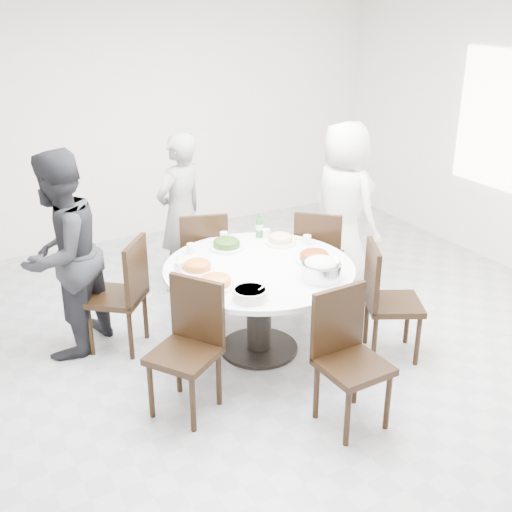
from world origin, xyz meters
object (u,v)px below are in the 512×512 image
chair_s (354,363)px  chair_se (394,301)px  diner_middle (181,213)px  diner_left (61,255)px  diner_right (344,206)px  chair_sw (184,352)px  chair_n (202,258)px  chair_ne (319,256)px  beverage_bottle (259,225)px  rice_bowl (321,271)px  soup_bowl (250,294)px  chair_nw (116,295)px  dining_table (259,309)px

chair_s → chair_se: bearing=33.0°
diner_middle → diner_left: size_ratio=0.93×
diner_right → diner_left: (-2.68, 0.03, 0.02)m
diner_middle → diner_left: 1.42m
chair_sw → chair_s: same height
chair_s → chair_n: bearing=91.9°
chair_ne → beverage_bottle: bearing=34.7°
chair_s → diner_left: diner_left is taller
diner_right → chair_ne: bearing=110.9°
diner_left → rice_bowl: bearing=102.6°
diner_middle → chair_se: bearing=92.9°
chair_s → chair_se: same height
chair_ne → chair_se: (0.00, -1.04, 0.00)m
diner_left → chair_ne: bearing=131.4°
diner_middle → soup_bowl: size_ratio=6.32×
chair_n → soup_bowl: (-0.27, -1.43, 0.31)m
chair_se → beverage_bottle: size_ratio=4.28×
chair_se → chair_ne: bearing=27.8°
chair_sw → rice_bowl: chair_sw is taller
chair_nw → rice_bowl: bearing=90.8°
chair_n → soup_bowl: chair_n is taller
chair_s → diner_right: diner_right is taller
chair_sw → soup_bowl: bearing=56.8°
chair_n → chair_s: same height
chair_ne → chair_nw: same height
chair_ne → diner_middle: (-0.98, 0.92, 0.30)m
chair_ne → chair_sw: bearing=70.4°
chair_sw → diner_left: size_ratio=0.57×
chair_nw → beverage_bottle: 1.35m
chair_ne → soup_bowl: 1.58m
chair_n → dining_table: bearing=110.4°
chair_nw → chair_se: 2.23m
chair_nw → chair_ne: bearing=125.8°
chair_s → chair_sw: bearing=142.3°
chair_nw → diner_middle: bearing=170.8°
chair_ne → chair_n: (-0.96, 0.49, 0.00)m
chair_s → chair_se: size_ratio=1.00×
chair_ne → diner_left: size_ratio=0.57×
chair_se → diner_left: size_ratio=0.57×
chair_ne → chair_nw: (-1.88, 0.13, 0.00)m
chair_s → rice_bowl: size_ratio=3.17×
chair_nw → rice_bowl: 1.68m
dining_table → chair_ne: (0.90, 0.48, 0.10)m
dining_table → soup_bowl: size_ratio=6.11×
diner_right → soup_bowl: size_ratio=6.65×
chair_se → diner_middle: bearing=54.1°
chair_ne → diner_middle: 1.38m
chair_se → diner_middle: (-0.98, 1.97, 0.30)m
chair_sw → diner_left: diner_left is taller
chair_nw → diner_middle: 1.24m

